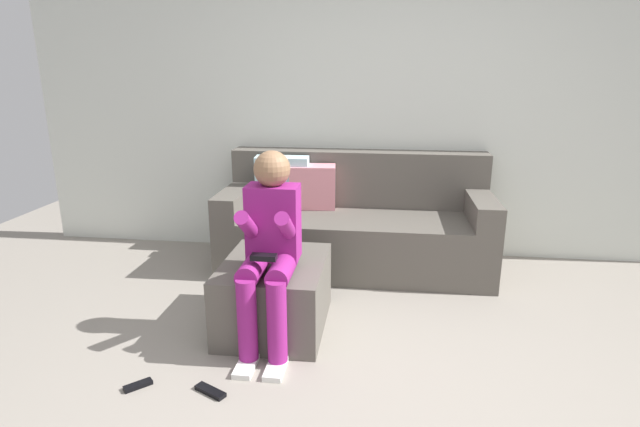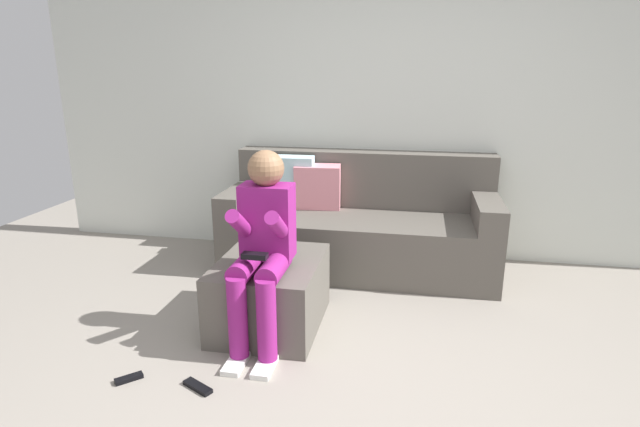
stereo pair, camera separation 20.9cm
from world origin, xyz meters
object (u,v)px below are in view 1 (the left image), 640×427
object	(u,v)px
remote_near_ottoman	(210,391)
remote_by_storage_bin	(138,385)
couch_sectional	(353,224)
ottoman	(275,294)
person_seated	(270,243)

from	to	relation	value
remote_near_ottoman	remote_by_storage_bin	world-z (taller)	same
remote_near_ottoman	remote_by_storage_bin	size ratio (longest dim) A/B	1.26
couch_sectional	remote_by_storage_bin	world-z (taller)	couch_sectional
ottoman	remote_by_storage_bin	world-z (taller)	ottoman
remote_near_ottoman	couch_sectional	bearing A→B (deg)	99.35
ottoman	remote_near_ottoman	size ratio (longest dim) A/B	4.30
person_seated	remote_near_ottoman	distance (m)	0.83
couch_sectional	person_seated	distance (m)	1.40
couch_sectional	remote_by_storage_bin	bearing A→B (deg)	-117.95
ottoman	remote_near_ottoman	bearing A→B (deg)	-103.77
ottoman	couch_sectional	bearing A→B (deg)	69.63
person_seated	ottoman	bearing A→B (deg)	96.93
couch_sectional	ottoman	size ratio (longest dim) A/B	2.77
person_seated	remote_near_ottoman	size ratio (longest dim) A/B	6.38
ottoman	person_seated	distance (m)	0.46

